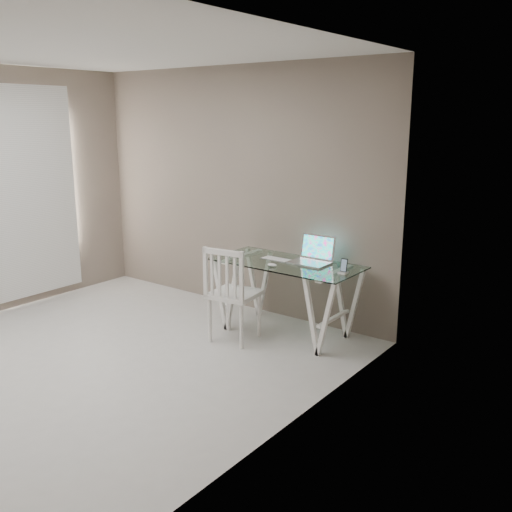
% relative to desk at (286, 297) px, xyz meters
% --- Properties ---
extents(room, '(4.50, 4.52, 2.71)m').
position_rel_desk_xyz_m(room, '(-1.05, -1.79, 1.33)').
color(room, '#B3B1AB').
rests_on(room, ground).
extents(desk, '(1.50, 0.70, 0.75)m').
position_rel_desk_xyz_m(desk, '(0.00, 0.00, 0.00)').
color(desk, silver).
rests_on(desk, ground).
extents(chair, '(0.50, 0.50, 0.96)m').
position_rel_desk_xyz_m(chair, '(-0.30, -0.51, 0.15)').
color(chair, silver).
rests_on(chair, ground).
extents(laptop, '(0.38, 0.32, 0.26)m').
position_rel_desk_xyz_m(laptop, '(0.21, 0.16, 0.43)').
color(laptop, silver).
rests_on(laptop, desk).
extents(keyboard, '(0.31, 0.13, 0.01)m').
position_rel_desk_xyz_m(keyboard, '(-0.15, 0.04, 0.37)').
color(keyboard, silver).
rests_on(keyboard, desk).
extents(mouse, '(0.10, 0.06, 0.03)m').
position_rel_desk_xyz_m(mouse, '(-0.02, -0.21, 0.38)').
color(mouse, silver).
rests_on(mouse, desk).
extents(phone_dock, '(0.08, 0.08, 0.14)m').
position_rel_desk_xyz_m(phone_dock, '(0.65, -0.02, 0.40)').
color(phone_dock, white).
rests_on(phone_dock, desk).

